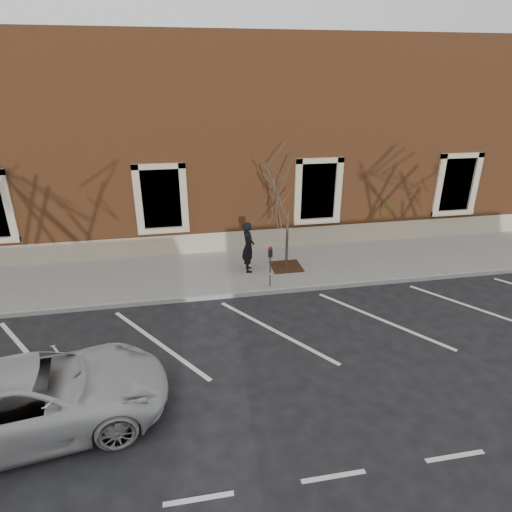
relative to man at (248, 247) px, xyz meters
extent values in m
plane|color=#28282B|center=(0.10, -1.56, -1.05)|extent=(120.00, 120.00, 0.00)
cube|color=gray|center=(0.10, 0.19, -0.98)|extent=(40.00, 3.50, 0.15)
cube|color=#9E9E99|center=(0.10, -1.61, -0.98)|extent=(40.00, 0.12, 0.15)
cube|color=brown|center=(0.10, 6.19, 2.95)|extent=(40.00, 8.50, 8.00)
cube|color=#B7A78C|center=(0.10, 1.97, -0.50)|extent=(40.00, 0.06, 0.80)
cube|color=black|center=(-2.90, 2.09, 1.35)|extent=(1.40, 0.30, 2.20)
cube|color=#B7A78C|center=(-2.90, 1.92, 0.15)|extent=(1.90, 0.20, 0.20)
cube|color=black|center=(3.10, 2.09, 1.35)|extent=(1.40, 0.30, 2.20)
cube|color=#B7A78C|center=(3.10, 1.92, 0.15)|extent=(1.90, 0.20, 0.20)
cube|color=black|center=(9.10, 2.09, 1.35)|extent=(1.40, 0.30, 2.20)
cube|color=#B7A78C|center=(9.10, 1.92, 0.15)|extent=(1.90, 0.20, 0.20)
imported|color=black|center=(0.00, 0.00, 0.00)|extent=(0.45, 0.67, 1.80)
cylinder|color=#595B60|center=(0.49, -1.37, -0.37)|extent=(0.05, 0.05, 1.06)
cube|color=black|center=(0.49, -1.37, 0.30)|extent=(0.13, 0.10, 0.28)
cube|color=#AC220B|center=(0.49, -1.37, 0.47)|extent=(0.12, 0.09, 0.06)
cube|color=white|center=(0.49, -1.41, -0.43)|extent=(0.05, 0.00, 0.07)
cube|color=#3E2114|center=(1.40, 0.04, -0.89)|extent=(1.09, 1.09, 0.03)
cylinder|color=#443A29|center=(1.40, 0.04, 0.15)|extent=(0.09, 0.09, 2.10)
imported|color=silver|center=(-5.40, -6.34, -0.32)|extent=(5.60, 3.24, 1.47)
camera|label=1|loc=(-2.27, -13.68, 5.58)|focal=30.00mm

